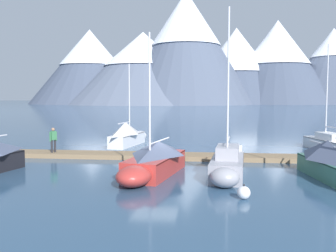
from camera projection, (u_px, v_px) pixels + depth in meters
name	position (u px, v px, depth m)	size (l,w,h in m)	color
ground_plane	(155.00, 170.00, 20.73)	(700.00, 700.00, 0.00)	#2D4C6B
mountain_west_summit	(90.00, 65.00, 210.31)	(67.54, 67.54, 41.74)	#424C60
mountain_central_massif	(143.00, 66.00, 201.47)	(85.41, 85.41, 38.84)	slate
mountain_shoulder_ridge	(186.00, 45.00, 197.30)	(73.83, 73.83, 59.61)	#4C566B
mountain_east_summit	(236.00, 63.00, 209.86)	(61.66, 61.66, 42.64)	#424C60
mountain_rear_spur	(277.00, 60.00, 208.22)	(65.40, 65.40, 46.61)	#424C60
mountain_north_horn	(333.00, 65.00, 209.09)	(61.91, 61.91, 42.38)	#4C566B
dock	(164.00, 156.00, 24.68)	(29.49, 2.32, 0.30)	#846B4C
sailboat_mid_dock_port	(129.00, 134.00, 31.29)	(2.32, 6.63, 6.85)	white
sailboat_mid_dock_starboard	(153.00, 160.00, 19.25)	(2.98, 6.71, 7.27)	#B2332D
sailboat_far_berth	(227.00, 165.00, 18.77)	(1.99, 5.68, 8.45)	#93939E
sailboat_outer_slip	(333.00, 162.00, 18.01)	(2.33, 6.77, 8.59)	#336B56
sailboat_end_of_dock	(328.00, 143.00, 28.39)	(3.01, 6.57, 8.10)	silver
person_on_dock	(53.00, 138.00, 25.19)	(0.38, 0.53, 1.69)	#232328
mooring_buoy_inner_mooring	(244.00, 193.00, 14.84)	(0.53, 0.53, 0.61)	white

